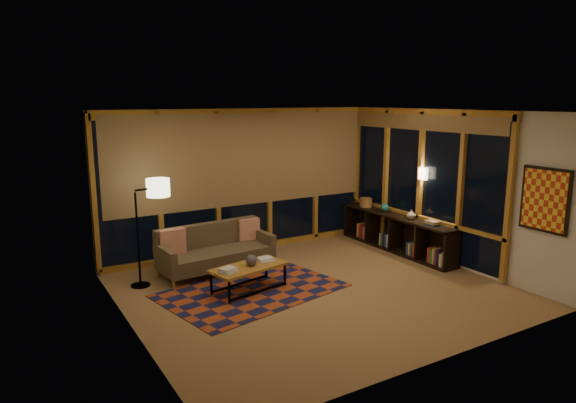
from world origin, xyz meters
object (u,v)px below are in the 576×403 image
sofa (216,250)px  bookshelf (396,233)px  floor_lamp (138,234)px  coffee_table (249,278)px

sofa → bookshelf: (3.45, -0.62, -0.04)m
sofa → bookshelf: sofa is taller
sofa → floor_lamp: 1.37m
bookshelf → coffee_table: bearing=-172.8°
bookshelf → floor_lamp: bearing=172.6°
floor_lamp → bookshelf: floor_lamp is taller
sofa → floor_lamp: size_ratio=1.14×
floor_lamp → bookshelf: bearing=-18.9°
coffee_table → floor_lamp: 1.84m
sofa → bookshelf: bearing=-14.6°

